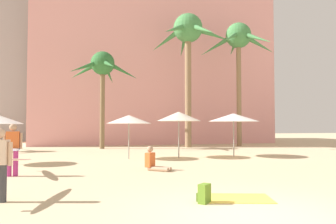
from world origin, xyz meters
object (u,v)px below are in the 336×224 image
Objects in this scene: palm_tree_right at (239,43)px; cafe_umbrella_2 at (179,116)px; beach_towel at (236,198)px; backpack at (204,194)px; person_mid_center at (154,162)px; palm_tree_far_left at (188,37)px; person_near_right at (13,148)px; cafe_umbrella_4 at (234,117)px; palm_tree_center at (102,69)px; cafe_umbrella_0 at (129,119)px; person_mid_left at (0,161)px.

cafe_umbrella_2 is (-7.98, -8.13, -6.50)m from palm_tree_right.
backpack is (-0.91, -0.24, 0.19)m from beach_towel.
palm_tree_right is 18.68m from person_mid_center.
palm_tree_far_left is 3.81× the size of person_near_right.
cafe_umbrella_4 is at bearing 62.95° from beach_towel.
beach_towel is (-1.92, -10.13, -2.18)m from cafe_umbrella_2.
cafe_umbrella_2 is (3.31, -8.10, -3.73)m from palm_tree_center.
cafe_umbrella_0 is at bearing -127.45° from palm_tree_far_left.
backpack is at bearing 36.77° from person_near_right.
palm_tree_right is 24.08m from person_mid_left.
beach_towel is 0.57× the size of person_near_right.
backpack is at bearing -92.37° from person_mid_left.
palm_tree_center is 18.14m from person_mid_left.
cafe_umbrella_4 is (-0.27, -8.20, -6.59)m from palm_tree_far_left.
palm_tree_right is at bearing 61.53° from beach_towel.
palm_tree_far_left reaches higher than beach_towel.
palm_tree_far_left reaches higher than cafe_umbrella_2.
person_mid_center is 0.37× the size of person_mid_left.
person_mid_center is at bearing -43.98° from backpack.
beach_towel is 0.96m from backpack.
cafe_umbrella_2 is (2.71, 0.05, 0.17)m from cafe_umbrella_0.
palm_tree_right is 4.24× the size of cafe_umbrella_2.
backpack reaches higher than beach_towel.
cafe_umbrella_2 is 10.54m from beach_towel.
cafe_umbrella_2 is at bearing 119.69° from person_near_right.
palm_tree_right is 4.02× the size of person_mid_left.
palm_tree_center is at bearing 159.19° from person_near_right.
person_mid_left is (-4.33, 1.47, 0.69)m from backpack.
cafe_umbrella_2 is 8.95m from person_near_right.
backpack is 7.30m from person_near_right.
palm_tree_far_left reaches higher than person_mid_center.
beach_towel is 0.62× the size of person_mid_left.
palm_tree_center is at bearing 112.24° from cafe_umbrella_2.
palm_tree_center is 2.96× the size of cafe_umbrella_2.
palm_tree_right is 23.04m from backpack.
palm_tree_right is 11.74m from cafe_umbrella_4.
cafe_umbrella_0 is 5.82m from cafe_umbrella_4.
palm_tree_center is at bearing 94.19° from cafe_umbrella_0.
palm_tree_far_left is at bearing -15.69° from person_mid_left.
person_mid_left reaches higher than person_mid_center.
person_mid_left is at bearing -131.63° from palm_tree_right.
palm_tree_center reaches higher than cafe_umbrella_0.
beach_towel is (-9.90, -18.26, -8.69)m from palm_tree_right.
palm_tree_far_left is 4.13× the size of person_mid_left.
cafe_umbrella_4 is at bearing 110.00° from person_near_right.
cafe_umbrella_2 is at bearing 108.36° from person_mid_center.
beach_towel is at bearing -117.05° from cafe_umbrella_4.
palm_tree_center is at bearing 139.73° from person_mid_center.
cafe_umbrella_2 is at bearing -56.56° from backpack.
beach_towel is at bearing -116.76° from backpack.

